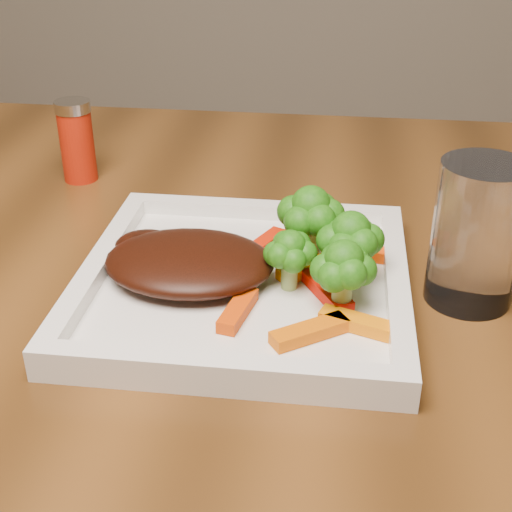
# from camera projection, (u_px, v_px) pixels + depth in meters

# --- Properties ---
(plate) EXTENTS (0.27, 0.27, 0.01)m
(plate) POSITION_uv_depth(u_px,v_px,m) (244.00, 287.00, 0.60)
(plate) COLOR white
(plate) RESTS_ON dining_table
(steak) EXTENTS (0.15, 0.11, 0.03)m
(steak) POSITION_uv_depth(u_px,v_px,m) (189.00, 262.00, 0.60)
(steak) COLOR black
(steak) RESTS_ON plate
(broccoli_0) EXTENTS (0.07, 0.07, 0.07)m
(broccoli_0) POSITION_uv_depth(u_px,v_px,m) (310.00, 224.00, 0.61)
(broccoli_0) COLOR #2E6F12
(broccoli_0) RESTS_ON plate
(broccoli_1) EXTENTS (0.08, 0.08, 0.06)m
(broccoli_1) POSITION_uv_depth(u_px,v_px,m) (350.00, 249.00, 0.58)
(broccoli_1) COLOR #126010
(broccoli_1) RESTS_ON plate
(broccoli_2) EXTENTS (0.07, 0.07, 0.06)m
(broccoli_2) POSITION_uv_depth(u_px,v_px,m) (343.00, 277.00, 0.55)
(broccoli_2) COLOR #367213
(broccoli_2) RESTS_ON plate
(broccoli_3) EXTENTS (0.06, 0.06, 0.06)m
(broccoli_3) POSITION_uv_depth(u_px,v_px,m) (290.00, 255.00, 0.57)
(broccoli_3) COLOR #116913
(broccoli_3) RESTS_ON plate
(carrot_0) EXTENTS (0.06, 0.05, 0.01)m
(carrot_0) POSITION_uv_depth(u_px,v_px,m) (310.00, 332.00, 0.52)
(carrot_0) COLOR #D95E03
(carrot_0) RESTS_ON plate
(carrot_1) EXTENTS (0.06, 0.03, 0.01)m
(carrot_1) POSITION_uv_depth(u_px,v_px,m) (357.00, 323.00, 0.53)
(carrot_1) COLOR orange
(carrot_1) RESTS_ON plate
(carrot_2) EXTENTS (0.03, 0.06, 0.01)m
(carrot_2) POSITION_uv_depth(u_px,v_px,m) (238.00, 310.00, 0.55)
(carrot_2) COLOR #D43C03
(carrot_2) RESTS_ON plate
(carrot_3) EXTENTS (0.06, 0.02, 0.01)m
(carrot_3) POSITION_uv_depth(u_px,v_px,m) (368.00, 253.00, 0.63)
(carrot_3) COLOR #FF4604
(carrot_3) RESTS_ON plate
(carrot_4) EXTENTS (0.03, 0.05, 0.01)m
(carrot_4) POSITION_uv_depth(u_px,v_px,m) (265.00, 243.00, 0.65)
(carrot_4) COLOR red
(carrot_4) RESTS_ON plate
(carrot_5) EXTENTS (0.05, 0.06, 0.01)m
(carrot_5) POSITION_uv_depth(u_px,v_px,m) (326.00, 291.00, 0.57)
(carrot_5) COLOR red
(carrot_5) RESTS_ON plate
(carrot_6) EXTENTS (0.05, 0.05, 0.01)m
(carrot_6) POSITION_uv_depth(u_px,v_px,m) (309.00, 268.00, 0.61)
(carrot_6) COLOR orange
(carrot_6) RESTS_ON plate
(spice_shaker) EXTENTS (0.04, 0.04, 0.09)m
(spice_shaker) POSITION_uv_depth(u_px,v_px,m) (77.00, 141.00, 0.80)
(spice_shaker) COLOR #B81E0A
(spice_shaker) RESTS_ON dining_table
(drinking_glass) EXTENTS (0.09, 0.09, 0.12)m
(drinking_glass) POSITION_uv_depth(u_px,v_px,m) (477.00, 234.00, 0.57)
(drinking_glass) COLOR white
(drinking_glass) RESTS_ON dining_table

